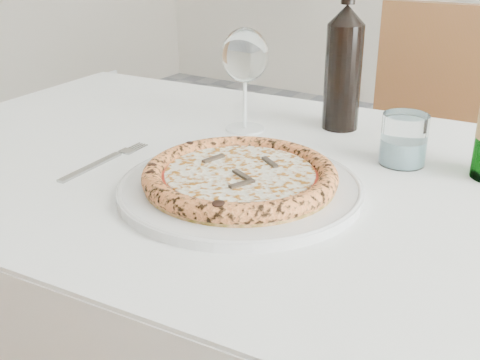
{
  "coord_description": "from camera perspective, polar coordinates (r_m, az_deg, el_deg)",
  "views": [
    {
      "loc": [
        0.51,
        -0.79,
        1.12
      ],
      "look_at": [
        0.08,
        -0.12,
        0.78
      ],
      "focal_mm": 45.0,
      "sensor_mm": 36.0,
      "label": 1
    }
  ],
  "objects": [
    {
      "name": "dining_table",
      "position": [
        0.99,
        3.12,
        -4.03
      ],
      "size": [
        1.45,
        0.92,
        0.76
      ],
      "color": "brown",
      "rests_on": "floor"
    },
    {
      "name": "chair_far",
      "position": [
        1.68,
        17.93,
        1.59
      ],
      "size": [
        0.43,
        0.43,
        0.93
      ],
      "color": "brown",
      "rests_on": "floor"
    },
    {
      "name": "plate",
      "position": [
        0.87,
        0.0,
        -0.68
      ],
      "size": [
        0.36,
        0.36,
        0.02
      ],
      "color": "silver",
      "rests_on": "dining_table"
    },
    {
      "name": "pizza",
      "position": [
        0.87,
        -0.0,
        0.38
      ],
      "size": [
        0.28,
        0.28,
        0.03
      ],
      "color": "tan",
      "rests_on": "plate"
    },
    {
      "name": "fork",
      "position": [
        1.01,
        -12.88,
        1.71
      ],
      "size": [
        0.03,
        0.2,
        0.0
      ],
      "color": "#979797",
      "rests_on": "dining_table"
    },
    {
      "name": "wine_glass",
      "position": [
        1.11,
        0.48,
        11.54
      ],
      "size": [
        0.09,
        0.09,
        0.19
      ],
      "color": "white",
      "rests_on": "dining_table"
    },
    {
      "name": "tumbler",
      "position": [
        1.01,
        15.24,
        3.43
      ],
      "size": [
        0.07,
        0.07,
        0.08
      ],
      "color": "white",
      "rests_on": "dining_table"
    },
    {
      "name": "wine_bottle",
      "position": [
        1.14,
        9.79,
        10.58
      ],
      "size": [
        0.07,
        0.07,
        0.28
      ],
      "color": "black",
      "rests_on": "dining_table"
    }
  ]
}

